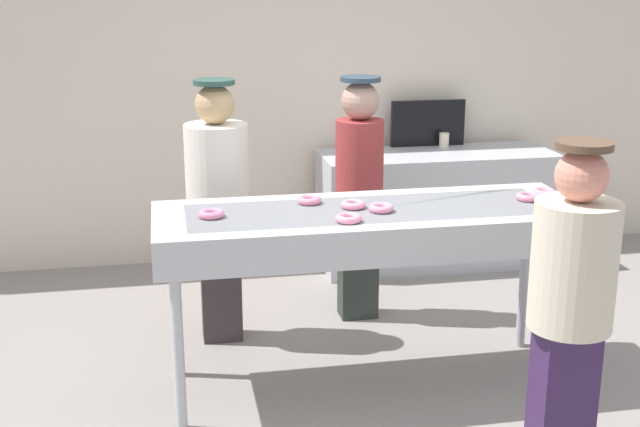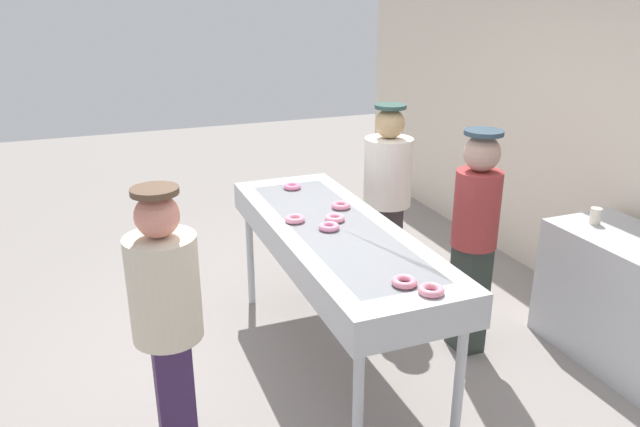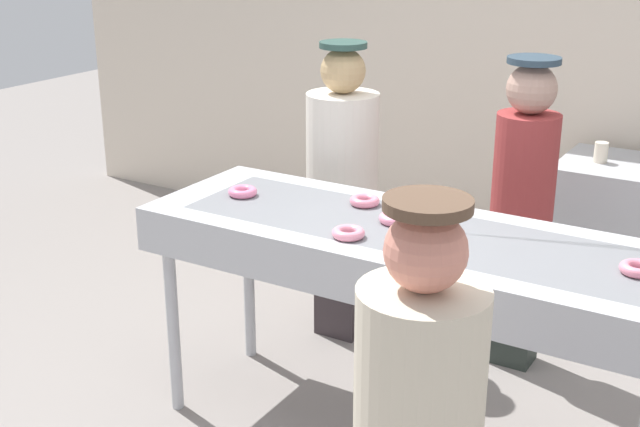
{
  "view_description": "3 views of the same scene",
  "coord_description": "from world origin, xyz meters",
  "px_view_note": "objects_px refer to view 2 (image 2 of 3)",
  "views": [
    {
      "loc": [
        -1.04,
        -4.08,
        2.19
      ],
      "look_at": [
        -0.3,
        -0.16,
        1.04
      ],
      "focal_mm": 46.98,
      "sensor_mm": 36.0,
      "label": 1
    },
    {
      "loc": [
        3.28,
        -1.38,
        2.4
      ],
      "look_at": [
        -0.2,
        -0.02,
        1.03
      ],
      "focal_mm": 33.88,
      "sensor_mm": 36.0,
      "label": 2
    },
    {
      "loc": [
        1.33,
        -2.92,
        2.21
      ],
      "look_at": [
        -0.33,
        -0.15,
        1.06
      ],
      "focal_mm": 47.44,
      "sensor_mm": 36.0,
      "label": 3
    }
  ],
  "objects_px": {
    "worker_baker": "(474,232)",
    "paper_cup_0": "(595,216)",
    "fryer_conveyor": "(334,241)",
    "strawberry_donut_6": "(431,290)",
    "strawberry_donut_2": "(295,219)",
    "worker_assistant": "(387,190)",
    "customer_waiting": "(167,318)",
    "strawberry_donut_4": "(404,282)",
    "strawberry_donut_5": "(329,227)",
    "strawberry_donut_1": "(341,206)",
    "strawberry_donut_3": "(292,186)",
    "strawberry_donut_0": "(335,218)"
  },
  "relations": [
    {
      "from": "strawberry_donut_0",
      "to": "strawberry_donut_5",
      "type": "relative_size",
      "value": 1.0
    },
    {
      "from": "strawberry_donut_1",
      "to": "strawberry_donut_2",
      "type": "distance_m",
      "value": 0.4
    },
    {
      "from": "worker_baker",
      "to": "customer_waiting",
      "type": "distance_m",
      "value": 2.12
    },
    {
      "from": "strawberry_donut_1",
      "to": "worker_assistant",
      "type": "distance_m",
      "value": 0.75
    },
    {
      "from": "paper_cup_0",
      "to": "fryer_conveyor",
      "type": "bearing_deg",
      "value": -100.02
    },
    {
      "from": "worker_baker",
      "to": "paper_cup_0",
      "type": "distance_m",
      "value": 0.9
    },
    {
      "from": "fryer_conveyor",
      "to": "customer_waiting",
      "type": "distance_m",
      "value": 1.26
    },
    {
      "from": "strawberry_donut_2",
      "to": "strawberry_donut_6",
      "type": "height_order",
      "value": "same"
    },
    {
      "from": "strawberry_donut_6",
      "to": "paper_cup_0",
      "type": "bearing_deg",
      "value": 111.6
    },
    {
      "from": "strawberry_donut_0",
      "to": "customer_waiting",
      "type": "height_order",
      "value": "customer_waiting"
    },
    {
      "from": "strawberry_donut_0",
      "to": "strawberry_donut_6",
      "type": "xyz_separation_m",
      "value": [
        1.1,
        0.06,
        0.0
      ]
    },
    {
      "from": "strawberry_donut_4",
      "to": "customer_waiting",
      "type": "relative_size",
      "value": 0.08
    },
    {
      "from": "fryer_conveyor",
      "to": "strawberry_donut_6",
      "type": "height_order",
      "value": "strawberry_donut_6"
    },
    {
      "from": "fryer_conveyor",
      "to": "worker_baker",
      "type": "bearing_deg",
      "value": 80.19
    },
    {
      "from": "strawberry_donut_0",
      "to": "strawberry_donut_4",
      "type": "relative_size",
      "value": 1.0
    },
    {
      "from": "strawberry_donut_3",
      "to": "customer_waiting",
      "type": "bearing_deg",
      "value": -39.14
    },
    {
      "from": "strawberry_donut_6",
      "to": "paper_cup_0",
      "type": "distance_m",
      "value": 1.87
    },
    {
      "from": "strawberry_donut_3",
      "to": "customer_waiting",
      "type": "relative_size",
      "value": 0.08
    },
    {
      "from": "strawberry_donut_2",
      "to": "strawberry_donut_6",
      "type": "distance_m",
      "value": 1.21
    },
    {
      "from": "paper_cup_0",
      "to": "worker_baker",
      "type": "bearing_deg",
      "value": -100.24
    },
    {
      "from": "worker_assistant",
      "to": "customer_waiting",
      "type": "relative_size",
      "value": 1.03
    },
    {
      "from": "customer_waiting",
      "to": "paper_cup_0",
      "type": "bearing_deg",
      "value": 103.82
    },
    {
      "from": "strawberry_donut_2",
      "to": "customer_waiting",
      "type": "distance_m",
      "value": 1.19
    },
    {
      "from": "strawberry_donut_3",
      "to": "worker_assistant",
      "type": "distance_m",
      "value": 0.77
    },
    {
      "from": "strawberry_donut_0",
      "to": "strawberry_donut_3",
      "type": "height_order",
      "value": "same"
    },
    {
      "from": "strawberry_donut_4",
      "to": "strawberry_donut_5",
      "type": "xyz_separation_m",
      "value": [
        -0.84,
        -0.07,
        0.0
      ]
    },
    {
      "from": "worker_baker",
      "to": "paper_cup_0",
      "type": "xyz_separation_m",
      "value": [
        0.16,
        0.88,
        0.05
      ]
    },
    {
      "from": "strawberry_donut_2",
      "to": "worker_assistant",
      "type": "bearing_deg",
      "value": 120.85
    },
    {
      "from": "strawberry_donut_3",
      "to": "strawberry_donut_4",
      "type": "bearing_deg",
      "value": 0.39
    },
    {
      "from": "strawberry_donut_5",
      "to": "strawberry_donut_3",
      "type": "bearing_deg",
      "value": 176.3
    },
    {
      "from": "strawberry_donut_5",
      "to": "worker_baker",
      "type": "xyz_separation_m",
      "value": [
        0.12,
        1.0,
        -0.14
      ]
    },
    {
      "from": "strawberry_donut_1",
      "to": "strawberry_donut_3",
      "type": "bearing_deg",
      "value": -162.38
    },
    {
      "from": "strawberry_donut_4",
      "to": "worker_assistant",
      "type": "xyz_separation_m",
      "value": [
        -1.63,
        0.75,
        -0.09
      ]
    },
    {
      "from": "strawberry_donut_0",
      "to": "strawberry_donut_6",
      "type": "distance_m",
      "value": 1.1
    },
    {
      "from": "strawberry_donut_1",
      "to": "customer_waiting",
      "type": "distance_m",
      "value": 1.57
    },
    {
      "from": "fryer_conveyor",
      "to": "strawberry_donut_3",
      "type": "relative_size",
      "value": 17.2
    },
    {
      "from": "strawberry_donut_6",
      "to": "worker_baker",
      "type": "height_order",
      "value": "worker_baker"
    },
    {
      "from": "fryer_conveyor",
      "to": "strawberry_donut_0",
      "type": "height_order",
      "value": "strawberry_donut_0"
    },
    {
      "from": "strawberry_donut_2",
      "to": "paper_cup_0",
      "type": "xyz_separation_m",
      "value": [
        0.49,
        2.04,
        -0.09
      ]
    },
    {
      "from": "worker_assistant",
      "to": "strawberry_donut_4",
      "type": "bearing_deg",
      "value": 149.34
    },
    {
      "from": "worker_assistant",
      "to": "customer_waiting",
      "type": "height_order",
      "value": "worker_assistant"
    },
    {
      "from": "strawberry_donut_0",
      "to": "strawberry_donut_3",
      "type": "relative_size",
      "value": 1.0
    },
    {
      "from": "strawberry_donut_4",
      "to": "strawberry_donut_6",
      "type": "xyz_separation_m",
      "value": [
        0.13,
        0.08,
        0.0
      ]
    },
    {
      "from": "strawberry_donut_4",
      "to": "strawberry_donut_5",
      "type": "bearing_deg",
      "value": -175.39
    },
    {
      "from": "strawberry_donut_0",
      "to": "strawberry_donut_5",
      "type": "bearing_deg",
      "value": -35.83
    },
    {
      "from": "strawberry_donut_0",
      "to": "customer_waiting",
      "type": "relative_size",
      "value": 0.08
    },
    {
      "from": "worker_baker",
      "to": "worker_assistant",
      "type": "distance_m",
      "value": 0.93
    },
    {
      "from": "worker_baker",
      "to": "strawberry_donut_0",
      "type": "bearing_deg",
      "value": 60.62
    },
    {
      "from": "strawberry_donut_1",
      "to": "paper_cup_0",
      "type": "distance_m",
      "value": 1.77
    },
    {
      "from": "strawberry_donut_0",
      "to": "strawberry_donut_5",
      "type": "height_order",
      "value": "same"
    }
  ]
}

